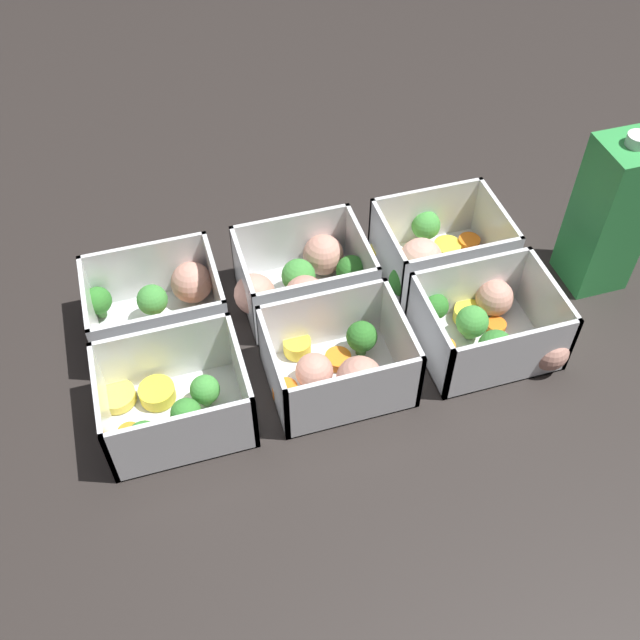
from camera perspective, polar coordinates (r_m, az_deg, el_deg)
name	(u,v)px	position (r m, az deg, el deg)	size (l,w,h in m)	color
ground_plane	(320,336)	(0.85, 0.00, -1.25)	(4.00, 4.00, 0.00)	#282321
container_near_left	(174,406)	(0.77, -11.08, -6.45)	(0.16, 0.13, 0.08)	white
container_near_center	(340,366)	(0.79, 1.56, -3.50)	(0.15, 0.13, 0.08)	white
container_near_right	(492,327)	(0.84, 12.97, -0.54)	(0.15, 0.14, 0.08)	white
container_far_left	(155,309)	(0.86, -12.48, 0.83)	(0.15, 0.13, 0.08)	white
container_far_center	(302,281)	(0.86, -1.36, 2.98)	(0.17, 0.12, 0.08)	white
container_far_right	(431,257)	(0.91, 8.48, 4.79)	(0.15, 0.13, 0.08)	white
juice_carton	(610,216)	(0.91, 21.23, 7.41)	(0.07, 0.07, 0.20)	green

